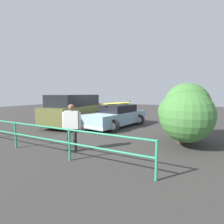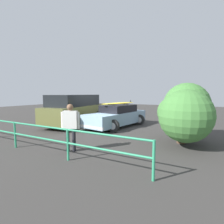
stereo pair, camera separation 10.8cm
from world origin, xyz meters
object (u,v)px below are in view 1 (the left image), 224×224
sedan_car (117,116)px  bush_near_left (186,112)px  person_bystander (72,123)px  suv_car (75,109)px

sedan_car → bush_near_left: size_ratio=1.44×
person_bystander → bush_near_left: size_ratio=0.51×
person_bystander → bush_near_left: bush_near_left is taller
bush_near_left → sedan_car: bearing=-24.7°
person_bystander → sedan_car: bearing=-81.6°
sedan_car → person_bystander: person_bystander is taller
sedan_car → person_bystander: bearing=98.4°
suv_car → person_bystander: suv_car is taller
person_bystander → suv_car: bearing=-50.8°
sedan_car → person_bystander: (-0.72, 4.94, 0.35)m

